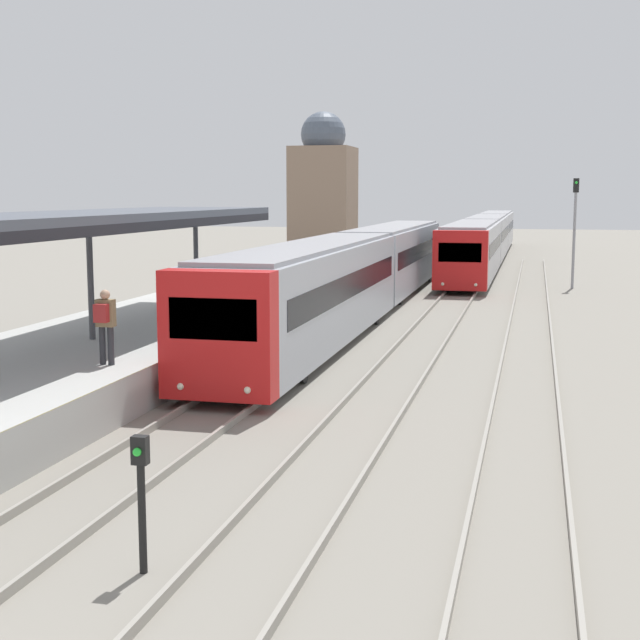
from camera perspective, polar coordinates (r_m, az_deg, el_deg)
platform_canopy at (r=23.50m, az=-14.52°, el=6.38°), size 4.00×18.37×3.27m
person_on_platform at (r=20.01m, az=-13.59°, el=-0.04°), size 0.40×0.40×1.66m
train_near at (r=35.25m, az=2.67°, el=3.27°), size 2.57×33.48×3.21m
train_far at (r=64.51m, az=10.62°, el=5.30°), size 2.55×45.85×3.17m
signal_post_near at (r=11.45m, az=-11.38°, el=-10.52°), size 0.20×0.21×1.77m
signal_mast_far at (r=46.47m, az=15.99°, el=6.16°), size 0.28×0.29×5.49m
distant_domed_building at (r=60.29m, az=0.21°, el=8.09°), size 4.00×4.00×10.14m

